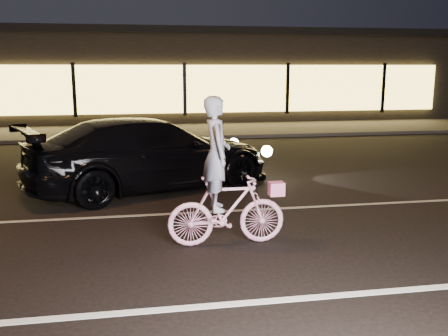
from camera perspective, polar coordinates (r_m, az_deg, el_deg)
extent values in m
plane|color=black|center=(7.15, 7.31, -9.19)|extent=(90.00, 90.00, 0.00)
cube|color=silver|center=(5.85, 11.77, -14.16)|extent=(60.00, 0.12, 0.01)
cube|color=gray|center=(8.98, 3.55, -4.77)|extent=(60.00, 0.10, 0.01)
cube|color=#383533|center=(19.64, -3.94, 4.26)|extent=(30.00, 4.00, 0.12)
cube|color=black|center=(25.47, -5.45, 10.26)|extent=(25.00, 8.00, 4.00)
cube|color=black|center=(25.51, -5.54, 14.86)|extent=(25.40, 8.40, 0.30)
cube|color=#EEC553|center=(21.40, -4.54, 8.98)|extent=(23.00, 0.15, 2.00)
cube|color=black|center=(21.37, -16.75, 8.53)|extent=(0.15, 0.08, 2.20)
cube|color=black|center=(21.32, -4.52, 8.97)|extent=(0.15, 0.08, 2.20)
cube|color=black|center=(22.21, 7.27, 9.01)|extent=(0.15, 0.08, 2.20)
cube|color=black|center=(23.92, 17.75, 8.74)|extent=(0.15, 0.08, 2.20)
imported|color=#DB3474|center=(7.12, 0.31, -4.87)|extent=(1.69, 0.48, 1.02)
imported|color=white|center=(6.91, -0.87, 1.64)|extent=(0.38, 0.58, 1.60)
cube|color=#FF5594|center=(7.21, 6.00, -2.38)|extent=(0.21, 0.17, 0.19)
imported|color=black|center=(10.44, -8.40, 1.62)|extent=(5.56, 3.82, 1.50)
sphere|color=#FFF2BF|center=(12.19, 1.12, 2.84)|extent=(0.25, 0.25, 0.25)
sphere|color=#FFF2BF|center=(11.07, 4.92, 1.92)|extent=(0.25, 0.25, 0.25)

